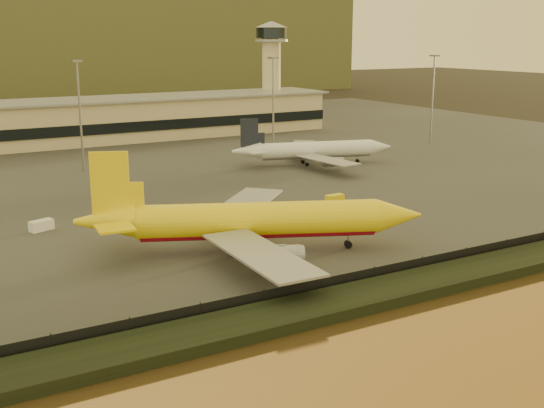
{
  "coord_description": "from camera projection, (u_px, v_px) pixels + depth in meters",
  "views": [
    {
      "loc": [
        -50.05,
        -77.23,
        30.86
      ],
      "look_at": [
        1.49,
        12.0,
        5.41
      ],
      "focal_mm": 45.0,
      "sensor_mm": 36.0,
      "label": 1
    }
  ],
  "objects": [
    {
      "name": "dhl_cargo_jet",
      "position": [
        252.0,
        221.0,
        98.81
      ],
      "size": [
        48.24,
        45.69,
        15.15
      ],
      "rotation": [
        0.0,
        0.0,
        -0.41
      ],
      "color": "yellow",
      "rests_on": "tarmac"
    },
    {
      "name": "gse_vehicle_yellow",
      "position": [
        335.0,
        199.0,
        128.61
      ],
      "size": [
        3.56,
        1.7,
        1.58
      ],
      "primitive_type": "cube",
      "rotation": [
        0.0,
        0.0,
        0.03
      ],
      "color": "yellow",
      "rests_on": "tarmac"
    },
    {
      "name": "embankment",
      "position": [
        381.0,
        293.0,
        82.16
      ],
      "size": [
        320.0,
        7.0,
        1.4
      ],
      "primitive_type": "cube",
      "color": "black",
      "rests_on": "ground"
    },
    {
      "name": "ground",
      "position": [
        305.0,
        260.0,
        96.62
      ],
      "size": [
        900.0,
        900.0,
        0.0
      ],
      "primitive_type": "plane",
      "color": "black",
      "rests_on": "ground"
    },
    {
      "name": "control_tower",
      "position": [
        271.0,
        63.0,
        235.55
      ],
      "size": [
        11.2,
        11.2,
        35.5
      ],
      "color": "tan",
      "rests_on": "tarmac"
    },
    {
      "name": "white_narrowbody_jet",
      "position": [
        314.0,
        150.0,
        166.45
      ],
      "size": [
        40.02,
        38.16,
        11.7
      ],
      "rotation": [
        0.0,
        0.0,
        -0.28
      ],
      "color": "silver",
      "rests_on": "tarmac"
    },
    {
      "name": "apron_light_masts",
      "position": [
        189.0,
        101.0,
        163.19
      ],
      "size": [
        152.2,
        12.2,
        25.4
      ],
      "color": "slate",
      "rests_on": "tarmac"
    },
    {
      "name": "terminal_building",
      "position": [
        24.0,
        125.0,
        193.62
      ],
      "size": [
        202.0,
        25.0,
        12.6
      ],
      "color": "tan",
      "rests_on": "tarmac"
    },
    {
      "name": "perimeter_fence",
      "position": [
        361.0,
        279.0,
        85.38
      ],
      "size": [
        300.0,
        0.05,
        2.2
      ],
      "primitive_type": "cube",
      "color": "black",
      "rests_on": "tarmac"
    },
    {
      "name": "gse_vehicle_white",
      "position": [
        41.0,
        225.0,
        110.31
      ],
      "size": [
        4.1,
        2.85,
        1.69
      ],
      "primitive_type": "cube",
      "rotation": [
        0.0,
        0.0,
        0.34
      ],
      "color": "silver",
      "rests_on": "tarmac"
    },
    {
      "name": "tarmac",
      "position": [
        107.0,
        158.0,
        176.46
      ],
      "size": [
        320.0,
        220.0,
        0.2
      ],
      "primitive_type": "cube",
      "color": "#2D2D2D",
      "rests_on": "ground"
    }
  ]
}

